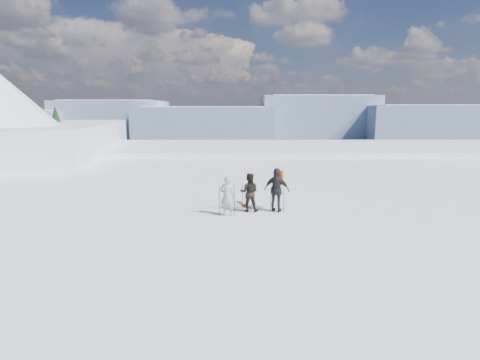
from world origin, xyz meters
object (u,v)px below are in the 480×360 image
Objects in this scene: skier_grey at (227,196)px; skier_pack at (277,190)px; skier_dark at (249,192)px; skis_loose at (244,205)px.

skier_pack reaches higher than skier_grey.
skier_dark is 1.21m from skier_pack.
skier_grey is 0.99× the size of skier_dark.
skier_pack is at bearing -176.44° from skier_dark.
skier_grey is 1.04× the size of skis_loose.
skis_loose is at bearing -71.02° from skier_dark.
skier_grey is 2.24m from skier_pack.
skier_dark is (0.94, 0.70, 0.01)m from skier_grey.
skier_grey is at bearing 39.37° from skier_pack.
skier_dark is at bearing 19.48° from skier_pack.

